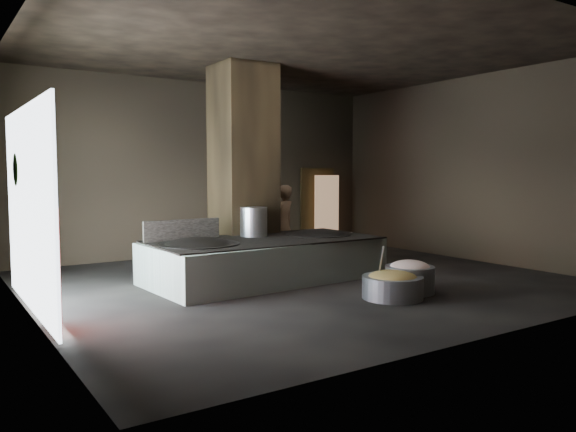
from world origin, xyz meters
TOP-DOWN VIEW (x-y plane):
  - floor at (0.00, 0.00)m, footprint 10.00×9.00m
  - ceiling at (0.00, 0.00)m, footprint 10.00×9.00m
  - back_wall at (0.00, 4.55)m, footprint 10.00×0.10m
  - front_wall at (0.00, -4.55)m, footprint 10.00×0.10m
  - left_wall at (-5.05, 0.00)m, footprint 0.10×9.00m
  - right_wall at (5.05, 0.00)m, footprint 0.10×9.00m
  - pillar at (-0.30, 1.90)m, footprint 1.20×1.20m
  - hearth_platform at (-0.58, 0.49)m, footprint 4.76×2.49m
  - platform_cap at (-0.58, 0.49)m, footprint 4.53×2.18m
  - wok_left at (-2.03, 0.44)m, footprint 1.46×1.46m
  - wok_left_rim at (-2.03, 0.44)m, footprint 1.49×1.49m
  - wok_right at (0.77, 0.54)m, footprint 1.36×1.36m
  - wok_right_rim at (0.77, 0.54)m, footprint 1.39×1.39m
  - stock_pot at (-0.53, 1.04)m, footprint 0.56×0.56m
  - splash_guard at (-2.03, 1.24)m, footprint 1.61×0.16m
  - cook at (0.77, 1.94)m, footprint 0.79×0.64m
  - veg_basin at (0.39, -2.13)m, footprint 1.10×1.10m
  - veg_fill at (0.39, -2.13)m, footprint 0.85×0.85m
  - ladle at (0.24, -1.98)m, footprint 0.22×0.38m
  - meat_basin at (0.97, -1.97)m, footprint 1.02×1.02m
  - meat_fill at (0.97, -1.97)m, footprint 0.73×0.73m
  - doorway_near at (1.20, 4.45)m, footprint 1.18×0.08m
  - doorway_near_glow at (1.24, 4.27)m, footprint 0.82×0.04m
  - doorway_far at (3.60, 4.45)m, footprint 1.18×0.08m
  - doorway_far_glow at (3.75, 4.17)m, footprint 0.86×0.04m
  - left_opening at (-4.95, 0.20)m, footprint 0.04×4.20m
  - pavilion_sliver at (-4.88, -1.10)m, footprint 0.05×0.90m
  - tree_silhouette at (-4.85, 1.30)m, footprint 0.28×1.10m

SIDE VIEW (x-z plane):
  - floor at x=0.00m, z-range -0.10..0.00m
  - veg_basin at x=0.39m, z-range 0.00..0.38m
  - meat_basin at x=0.97m, z-range 0.00..0.48m
  - veg_fill at x=0.39m, z-range 0.22..0.48m
  - hearth_platform at x=-0.58m, z-range 0.00..0.81m
  - meat_fill at x=0.97m, z-range 0.31..0.59m
  - ladle at x=0.24m, z-range 0.18..0.92m
  - wok_left at x=-2.03m, z-range 0.55..0.95m
  - wok_right at x=0.77m, z-range 0.56..0.94m
  - platform_cap at x=-0.58m, z-range 0.80..0.83m
  - wok_left_rim at x=-2.03m, z-range 0.79..0.85m
  - wok_right_rim at x=0.77m, z-range 0.79..0.85m
  - pavilion_sliver at x=-4.88m, z-range 0.00..1.70m
  - cook at x=0.77m, z-range 0.00..1.86m
  - splash_guard at x=-2.03m, z-range 0.83..1.23m
  - doorway_near_glow at x=1.24m, z-range 0.08..2.02m
  - doorway_far_glow at x=3.75m, z-range 0.03..2.07m
  - doorway_near at x=1.20m, z-range -0.09..2.29m
  - doorway_far at x=3.60m, z-range -0.09..2.29m
  - stock_pot at x=-0.53m, z-range 0.83..1.43m
  - left_opening at x=-4.95m, z-range 0.05..3.15m
  - tree_silhouette at x=-4.85m, z-range 1.65..2.75m
  - back_wall at x=0.00m, z-range 0.00..4.50m
  - front_wall at x=0.00m, z-range 0.00..4.50m
  - left_wall at x=-5.05m, z-range 0.00..4.50m
  - right_wall at x=5.05m, z-range 0.00..4.50m
  - pillar at x=-0.30m, z-range 0.00..4.50m
  - ceiling at x=0.00m, z-range 4.50..4.60m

